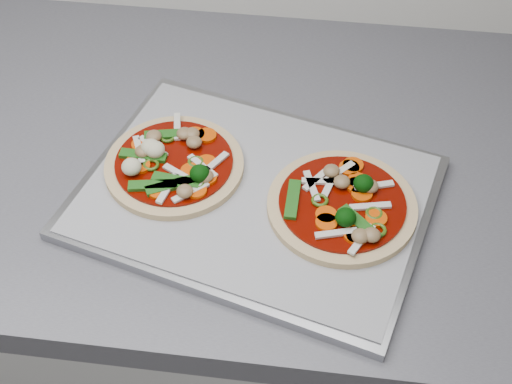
# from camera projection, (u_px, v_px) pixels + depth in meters

# --- Properties ---
(base_cabinet) EXTENTS (3.60, 0.60, 0.86)m
(base_cabinet) POSITION_uv_depth(u_px,v_px,m) (164.00, 328.00, 1.28)
(base_cabinet) COLOR beige
(base_cabinet) RESTS_ON ground
(countertop) EXTENTS (3.60, 0.60, 0.04)m
(countertop) POSITION_uv_depth(u_px,v_px,m) (132.00, 151.00, 0.94)
(countertop) COLOR slate
(countertop) RESTS_ON base_cabinet
(baking_tray) EXTENTS (0.47, 0.40, 0.01)m
(baking_tray) POSITION_uv_depth(u_px,v_px,m) (254.00, 197.00, 0.85)
(baking_tray) COLOR gray
(baking_tray) RESTS_ON countertop
(parchment) EXTENTS (0.45, 0.37, 0.00)m
(parchment) POSITION_uv_depth(u_px,v_px,m) (254.00, 193.00, 0.85)
(parchment) COLOR #9C9CA2
(parchment) RESTS_ON baking_tray
(pizza_left) EXTENTS (0.23, 0.23, 0.03)m
(pizza_left) POSITION_uv_depth(u_px,v_px,m) (173.00, 163.00, 0.87)
(pizza_left) COLOR tan
(pizza_left) RESTS_ON parchment
(pizza_right) EXTENTS (0.22, 0.22, 0.03)m
(pizza_right) POSITION_uv_depth(u_px,v_px,m) (344.00, 205.00, 0.82)
(pizza_right) COLOR tan
(pizza_right) RESTS_ON parchment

